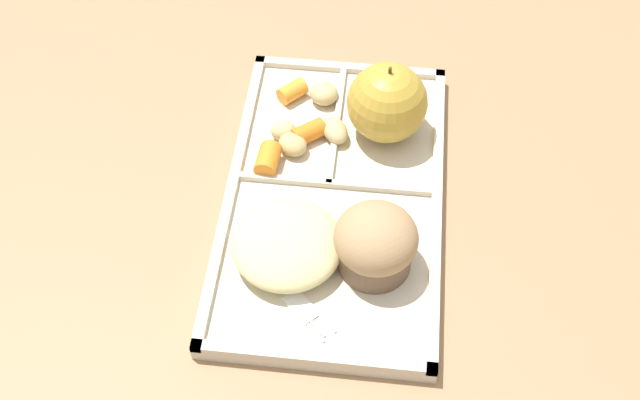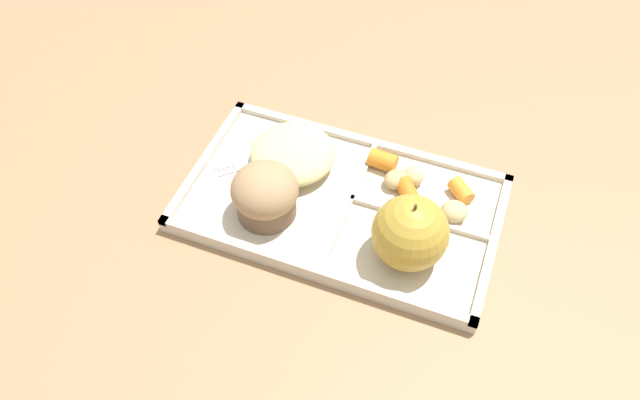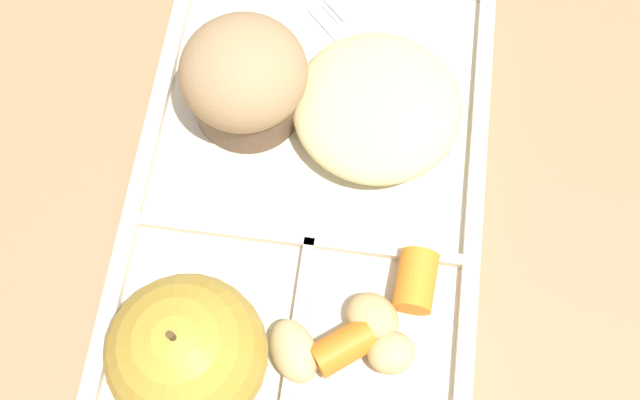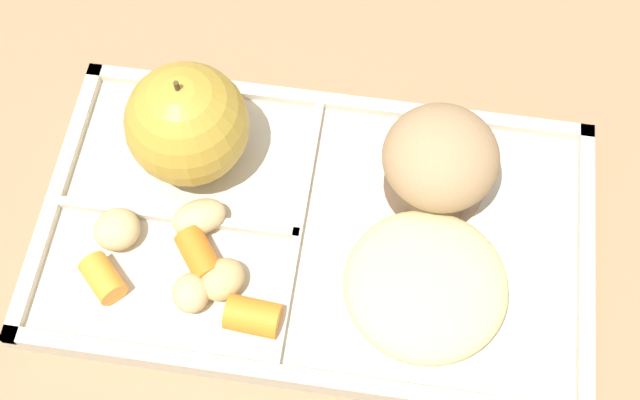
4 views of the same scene
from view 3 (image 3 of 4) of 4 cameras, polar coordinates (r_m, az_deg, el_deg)
ground at (r=0.52m, az=-1.31°, el=-2.36°), size 6.00×6.00×0.00m
lunch_tray at (r=0.51m, az=-1.33°, el=-2.13°), size 0.40×0.23×0.02m
green_apple at (r=0.44m, az=-9.74°, el=-11.14°), size 0.09×0.09×0.10m
bran_muffin at (r=0.51m, az=-5.58°, el=8.85°), size 0.08×0.08×0.07m
carrot_slice_small at (r=0.47m, az=1.69°, el=-10.77°), size 0.04×0.04×0.02m
carrot_slice_near_corner at (r=0.48m, az=7.06°, el=-5.94°), size 0.04×0.03×0.02m
potato_chunk_browned at (r=0.47m, az=-1.95°, el=-11.03°), size 0.05×0.04×0.02m
potato_chunk_wedge at (r=0.47m, az=5.25°, el=-11.12°), size 0.03×0.04×0.02m
potato_chunk_corner at (r=0.47m, az=3.88°, el=-8.62°), size 0.04×0.04×0.02m
egg_noodle_pile at (r=0.52m, az=4.19°, el=6.85°), size 0.11×0.11×0.04m
meatball_center at (r=0.52m, az=4.74°, el=6.60°), size 0.04×0.04×0.04m
meatball_back at (r=0.51m, az=5.68°, el=3.89°), size 0.03×0.03×0.03m
plastic_fork at (r=0.56m, az=3.96°, el=9.94°), size 0.12×0.12×0.00m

